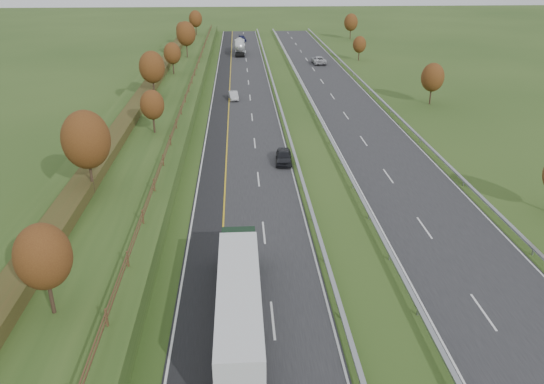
{
  "coord_description": "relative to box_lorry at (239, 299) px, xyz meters",
  "views": [
    {
      "loc": [
        -0.56,
        -16.97,
        21.51
      ],
      "look_at": [
        2.18,
        26.64,
        2.2
      ],
      "focal_mm": 35.0,
      "sensor_mm": 36.0,
      "label": 1
    }
  ],
  "objects": [
    {
      "name": "ground",
      "position": [
        8.88,
        44.8,
        -2.33
      ],
      "size": [
        400.0,
        400.0,
        0.0
      ],
      "primitive_type": "plane",
      "color": "#2B4518",
      "rests_on": "ground"
    },
    {
      "name": "near_carriageway",
      "position": [
        0.88,
        49.8,
        -2.31
      ],
      "size": [
        10.5,
        200.0,
        0.04
      ],
      "primitive_type": "cube",
      "color": "#242427",
      "rests_on": "ground"
    },
    {
      "name": "far_carriageway",
      "position": [
        17.38,
        49.8,
        -2.31
      ],
      "size": [
        10.5,
        200.0,
        0.04
      ],
      "primitive_type": "cube",
      "color": "#242427",
      "rests_on": "ground"
    },
    {
      "name": "hard_shoulder",
      "position": [
        -2.87,
        49.8,
        -2.31
      ],
      "size": [
        3.0,
        200.0,
        0.04
      ],
      "primitive_type": "cube",
      "color": "black",
      "rests_on": "ground"
    },
    {
      "name": "lane_markings",
      "position": [
        7.28,
        49.68,
        -2.28
      ],
      "size": [
        26.75,
        200.0,
        0.01
      ],
      "color": "silver",
      "rests_on": "near_carriageway"
    },
    {
      "name": "embankment_left",
      "position": [
        -12.12,
        49.8,
        -1.33
      ],
      "size": [
        12.0,
        200.0,
        2.0
      ],
      "primitive_type": "cube",
      "color": "#2B4518",
      "rests_on": "ground"
    },
    {
      "name": "hedge_left",
      "position": [
        -14.12,
        49.8,
        0.22
      ],
      "size": [
        2.2,
        180.0,
        1.1
      ],
      "primitive_type": "cube",
      "color": "#3A3C18",
      "rests_on": "embankment_left"
    },
    {
      "name": "fence_left",
      "position": [
        -7.62,
        49.39,
        0.4
      ],
      "size": [
        0.12,
        189.06,
        1.2
      ],
      "color": "#422B19",
      "rests_on": "embankment_left"
    },
    {
      "name": "median_barrier_near",
      "position": [
        6.58,
        49.8,
        -1.72
      ],
      "size": [
        0.32,
        200.0,
        0.71
      ],
      "color": "#919499",
      "rests_on": "ground"
    },
    {
      "name": "median_barrier_far",
      "position": [
        11.68,
        49.8,
        -1.72
      ],
      "size": [
        0.32,
        200.0,
        0.71
      ],
      "color": "#919499",
      "rests_on": "ground"
    },
    {
      "name": "outer_barrier_far",
      "position": [
        23.18,
        49.8,
        -1.71
      ],
      "size": [
        0.32,
        200.0,
        0.71
      ],
      "color": "#919499",
      "rests_on": "ground"
    },
    {
      "name": "trees_left",
      "position": [
        -11.77,
        46.43,
        4.04
      ],
      "size": [
        6.64,
        164.3,
        7.66
      ],
      "color": "#2D2116",
      "rests_on": "embankment_left"
    },
    {
      "name": "trees_far",
      "position": [
        30.67,
        79.02,
        1.92
      ],
      "size": [
        8.45,
        118.6,
        7.12
      ],
      "color": "#2D2116",
      "rests_on": "ground"
    },
    {
      "name": "box_lorry",
      "position": [
        0.0,
        0.0,
        0.0
      ],
      "size": [
        2.58,
        16.28,
        4.06
      ],
      "color": "black",
      "rests_on": "near_carriageway"
    },
    {
      "name": "road_tanker",
      "position": [
        0.73,
        105.71,
        -0.47
      ],
      "size": [
        2.4,
        11.22,
        3.46
      ],
      "color": "silver",
      "rests_on": "near_carriageway"
    },
    {
      "name": "car_dark_near",
      "position": [
        5.2,
        29.53,
        -1.53
      ],
      "size": [
        2.13,
        4.6,
        1.53
      ],
      "primitive_type": "imported",
      "rotation": [
        0.0,
        0.0,
        -0.07
      ],
      "color": "black",
      "rests_on": "near_carriageway"
    },
    {
      "name": "car_silver_mid",
      "position": [
        -0.64,
        59.73,
        -1.63
      ],
      "size": [
        1.84,
        4.14,
        1.32
      ],
      "primitive_type": "imported",
      "rotation": [
        0.0,
        0.0,
        0.11
      ],
      "color": "#ADADB2",
      "rests_on": "near_carriageway"
    },
    {
      "name": "car_small_far",
      "position": [
        1.48,
        127.68,
        -1.58
      ],
      "size": [
        2.57,
        5.07,
        1.41
      ],
      "primitive_type": "imported",
      "rotation": [
        0.0,
        0.0,
        0.13
      ],
      "color": "#151843",
      "rests_on": "near_carriageway"
    },
    {
      "name": "car_oncoming",
      "position": [
        18.09,
        91.07,
        -1.47
      ],
      "size": [
        2.89,
        5.98,
        1.64
      ],
      "primitive_type": "imported",
      "rotation": [
        0.0,
        0.0,
        3.17
      ],
      "color": "#B2B2B7",
      "rests_on": "far_carriageway"
    }
  ]
}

